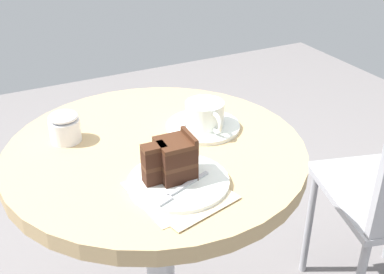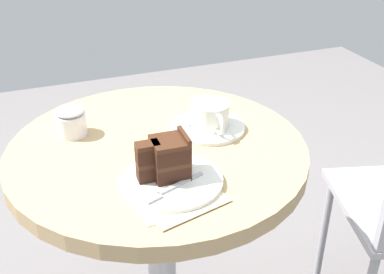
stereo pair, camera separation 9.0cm
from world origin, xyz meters
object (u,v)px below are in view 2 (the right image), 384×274
at_px(cake_slice, 167,158).
at_px(teaspoon, 195,118).
at_px(fork, 167,190).
at_px(saucer, 208,127).
at_px(napkin, 173,192).
at_px(sugar_pot, 71,121).
at_px(coffee_cup, 210,114).
at_px(cake_plate, 172,181).

bearing_deg(cake_slice, teaspoon, 146.79).
relative_size(teaspoon, fork, 0.56).
bearing_deg(fork, cake_slice, -129.24).
xyz_separation_m(saucer, cake_slice, (0.17, -0.15, 0.05)).
relative_size(saucer, teaspoon, 2.27).
distance_m(napkin, sugar_pot, 0.33).
xyz_separation_m(cake_slice, sugar_pot, (-0.25, -0.14, -0.02)).
distance_m(teaspoon, cake_slice, 0.26).
xyz_separation_m(coffee_cup, napkin, (0.21, -0.16, -0.04)).
xyz_separation_m(coffee_cup, teaspoon, (-0.05, -0.02, -0.03)).
bearing_deg(cake_plate, sugar_pot, -150.95).
distance_m(fork, napkin, 0.02).
bearing_deg(sugar_pot, coffee_cup, 73.68).
distance_m(coffee_cup, fork, 0.28).
relative_size(saucer, sugar_pot, 2.48).
relative_size(coffee_cup, cake_slice, 1.23).
bearing_deg(coffee_cup, saucer, -144.90).
bearing_deg(cake_slice, cake_plate, 21.90).
bearing_deg(napkin, saucer, 143.23).
bearing_deg(saucer, cake_plate, -39.20).
distance_m(teaspoon, napkin, 0.29).
bearing_deg(coffee_cup, teaspoon, -157.68).
height_order(teaspoon, sugar_pot, sugar_pot).
bearing_deg(cake_plate, teaspoon, 149.41).
bearing_deg(fork, coffee_cup, -149.42).
relative_size(coffee_cup, fork, 0.91).
xyz_separation_m(saucer, sugar_pot, (-0.08, -0.30, 0.03)).
bearing_deg(napkin, cake_slice, 176.50).
bearing_deg(cake_slice, sugar_pot, -150.59).
bearing_deg(teaspoon, sugar_pot, 123.41).
height_order(saucer, sugar_pot, sugar_pot).
relative_size(cake_slice, fork, 0.74).
bearing_deg(cake_slice, coffee_cup, 136.39).
xyz_separation_m(coffee_cup, sugar_pot, (-0.09, -0.30, -0.00)).
bearing_deg(fork, teaspoon, -141.10).
bearing_deg(teaspoon, napkin, -167.36).
relative_size(coffee_cup, sugar_pot, 1.76).
height_order(saucer, cake_slice, cake_slice).
distance_m(coffee_cup, napkin, 0.26).
bearing_deg(saucer, cake_slice, -42.39).
xyz_separation_m(cake_plate, sugar_pot, (-0.27, -0.15, 0.03)).
height_order(saucer, cake_plate, cake_plate).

